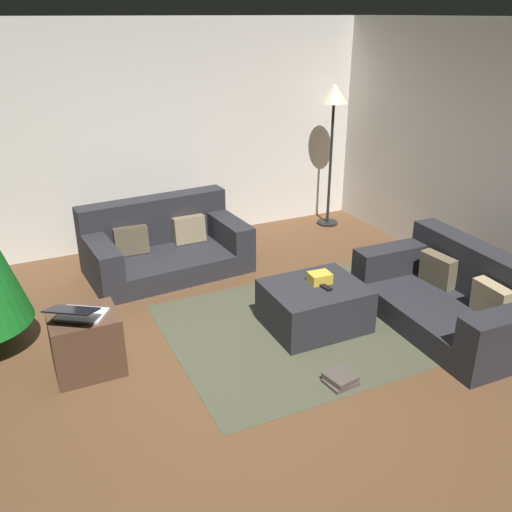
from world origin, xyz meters
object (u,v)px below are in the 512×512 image
object	(u,v)px
couch_left	(163,245)
couch_right	(456,297)
gift_box	(320,278)
side_table	(86,343)
tv_remote	(324,287)
ottoman	(314,306)
book_stack	(340,379)
laptop	(78,313)
corner_lamp	(334,105)

from	to	relation	value
couch_left	couch_right	xyz separation A→B (m)	(2.06, -2.30, -0.01)
gift_box	side_table	size ratio (longest dim) A/B	0.37
tv_remote	side_table	size ratio (longest dim) A/B	0.31
couch_right	ottoman	size ratio (longest dim) A/B	1.99
couch_right	gift_box	distance (m)	1.26
ottoman	book_stack	world-z (taller)	ottoman
couch_right	laptop	bearing A→B (deg)	80.20
laptop	corner_lamp	world-z (taller)	corner_lamp
tv_remote	book_stack	xyz separation A→B (m)	(-0.31, -0.77, -0.38)
couch_left	gift_box	distance (m)	2.00
corner_lamp	tv_remote	bearing A→B (deg)	-122.88
couch_left	couch_right	distance (m)	3.09
ottoman	tv_remote	world-z (taller)	tv_remote
gift_box	laptop	xyz separation A→B (m)	(-2.08, 0.08, 0.10)
laptop	ottoman	bearing A→B (deg)	-3.57
side_table	laptop	bearing A→B (deg)	-123.57
tv_remote	laptop	world-z (taller)	laptop
ottoman	book_stack	bearing A→B (deg)	-107.15
side_table	book_stack	xyz separation A→B (m)	(1.72, -1.01, -0.21)
ottoman	side_table	bearing A→B (deg)	175.04
ottoman	corner_lamp	size ratio (longest dim) A/B	0.47
tv_remote	book_stack	distance (m)	0.92
couch_right	tv_remote	bearing A→B (deg)	70.21
couch_right	ottoman	world-z (taller)	couch_right
laptop	side_table	bearing A→B (deg)	56.43
laptop	corner_lamp	xyz separation A→B (m)	(3.55, 2.10, 1.02)
couch_right	corner_lamp	bearing A→B (deg)	-5.96
couch_right	side_table	world-z (taller)	couch_right
couch_left	side_table	bearing A→B (deg)	51.40
couch_right	laptop	distance (m)	3.27
side_table	corner_lamp	distance (m)	4.28
couch_right	gift_box	world-z (taller)	couch_right
gift_box	tv_remote	xyz separation A→B (m)	(-0.01, -0.11, -0.04)
laptop	corner_lamp	distance (m)	4.25
book_stack	ottoman	bearing A→B (deg)	72.85
gift_box	tv_remote	bearing A→B (deg)	-97.67
couch_left	corner_lamp	bearing A→B (deg)	-174.08
gift_box	corner_lamp	world-z (taller)	corner_lamp
book_stack	side_table	bearing A→B (deg)	149.58
gift_box	laptop	size ratio (longest dim) A/B	0.38
couch_right	corner_lamp	size ratio (longest dim) A/B	0.93
couch_right	tv_remote	world-z (taller)	couch_right
ottoman	side_table	size ratio (longest dim) A/B	1.65
side_table	ottoman	bearing A→B (deg)	-4.96
couch_left	tv_remote	size ratio (longest dim) A/B	10.99
laptop	book_stack	size ratio (longest dim) A/B	2.06
couch_left	tv_remote	world-z (taller)	couch_left
tv_remote	laptop	size ratio (longest dim) A/B	0.31
couch_left	ottoman	world-z (taller)	couch_left
gift_box	laptop	distance (m)	2.08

